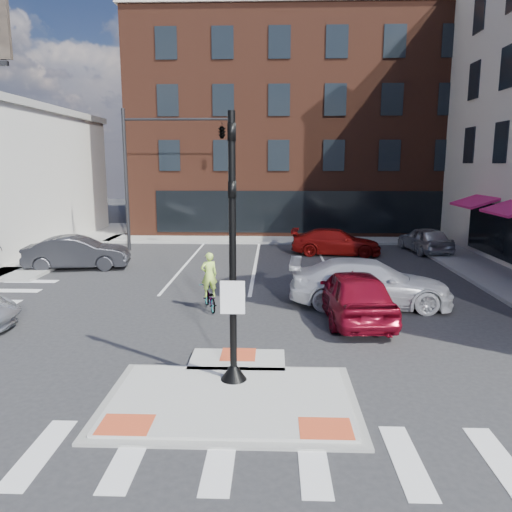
{
  "coord_description": "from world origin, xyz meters",
  "views": [
    {
      "loc": [
        0.89,
        -10.34,
        5.03
      ],
      "look_at": [
        0.32,
        5.81,
        2.0
      ],
      "focal_mm": 35.0,
      "sensor_mm": 36.0,
      "label": 1
    }
  ],
  "objects_px": {
    "bg_car_dark": "(77,253)",
    "cyclist": "(209,290)",
    "red_sedan": "(353,294)",
    "white_pickup": "(370,283)",
    "bg_car_silver": "(425,240)",
    "bg_car_red": "(336,242)"
  },
  "relations": [
    {
      "from": "bg_car_dark",
      "to": "cyclist",
      "type": "bearing_deg",
      "value": -141.63
    },
    {
      "from": "red_sedan",
      "to": "bg_car_dark",
      "type": "height_order",
      "value": "red_sedan"
    },
    {
      "from": "bg_car_dark",
      "to": "red_sedan",
      "type": "bearing_deg",
      "value": -131.24
    },
    {
      "from": "white_pickup",
      "to": "bg_car_silver",
      "type": "xyz_separation_m",
      "value": [
        5.18,
        10.97,
        -0.09
      ]
    },
    {
      "from": "bg_car_silver",
      "to": "bg_car_dark",
      "type": "bearing_deg",
      "value": 7.22
    },
    {
      "from": "red_sedan",
      "to": "bg_car_red",
      "type": "xyz_separation_m",
      "value": [
        0.85,
        11.65,
        -0.13
      ]
    },
    {
      "from": "red_sedan",
      "to": "bg_car_silver",
      "type": "bearing_deg",
      "value": -119.42
    },
    {
      "from": "white_pickup",
      "to": "bg_car_red",
      "type": "bearing_deg",
      "value": 4.49
    },
    {
      "from": "red_sedan",
      "to": "bg_car_silver",
      "type": "height_order",
      "value": "red_sedan"
    },
    {
      "from": "bg_car_red",
      "to": "cyclist",
      "type": "bearing_deg",
      "value": 158.47
    },
    {
      "from": "red_sedan",
      "to": "bg_car_red",
      "type": "distance_m",
      "value": 11.68
    },
    {
      "from": "bg_car_dark",
      "to": "cyclist",
      "type": "height_order",
      "value": "cyclist"
    },
    {
      "from": "cyclist",
      "to": "bg_car_red",
      "type": "bearing_deg",
      "value": -137.5
    },
    {
      "from": "red_sedan",
      "to": "bg_car_dark",
      "type": "relative_size",
      "value": 1.03
    },
    {
      "from": "bg_car_red",
      "to": "cyclist",
      "type": "xyz_separation_m",
      "value": [
        -5.67,
        -10.73,
        -0.03
      ]
    },
    {
      "from": "white_pickup",
      "to": "bg_car_dark",
      "type": "relative_size",
      "value": 1.18
    },
    {
      "from": "bg_car_red",
      "to": "bg_car_dark",
      "type": "bearing_deg",
      "value": 114.56
    },
    {
      "from": "red_sedan",
      "to": "bg_car_dark",
      "type": "bearing_deg",
      "value": -35.61
    },
    {
      "from": "red_sedan",
      "to": "bg_car_silver",
      "type": "relative_size",
      "value": 1.14
    },
    {
      "from": "bg_car_silver",
      "to": "cyclist",
      "type": "distance_m",
      "value": 15.89
    },
    {
      "from": "bg_car_dark",
      "to": "bg_car_silver",
      "type": "bearing_deg",
      "value": -83.57
    },
    {
      "from": "bg_car_dark",
      "to": "bg_car_red",
      "type": "relative_size",
      "value": 0.98
    }
  ]
}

